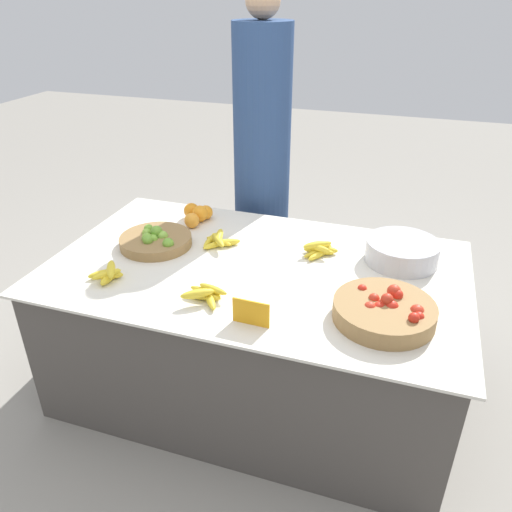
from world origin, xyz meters
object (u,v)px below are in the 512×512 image
(lime_bowl, at_px, (156,240))
(metal_bowl, at_px, (402,251))
(price_sign, at_px, (251,313))
(tomato_basket, at_px, (384,311))
(vendor_person, at_px, (262,170))

(lime_bowl, height_order, metal_bowl, metal_bowl)
(metal_bowl, xyz_separation_m, price_sign, (-0.47, -0.64, 0.00))
(lime_bowl, height_order, price_sign, price_sign)
(tomato_basket, distance_m, metal_bowl, 0.46)
(lime_bowl, xyz_separation_m, metal_bowl, (1.08, 0.20, 0.02))
(metal_bowl, relative_size, vendor_person, 0.18)
(price_sign, xyz_separation_m, vendor_person, (-0.33, 1.17, 0.10))
(lime_bowl, relative_size, price_sign, 2.40)
(metal_bowl, bearing_deg, tomato_basket, -93.57)
(tomato_basket, xyz_separation_m, metal_bowl, (0.03, 0.46, 0.01))
(lime_bowl, bearing_deg, vendor_person, 69.24)
(price_sign, bearing_deg, tomato_basket, 23.80)
(tomato_basket, distance_m, price_sign, 0.48)
(vendor_person, bearing_deg, lime_bowl, -110.76)
(tomato_basket, relative_size, vendor_person, 0.21)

